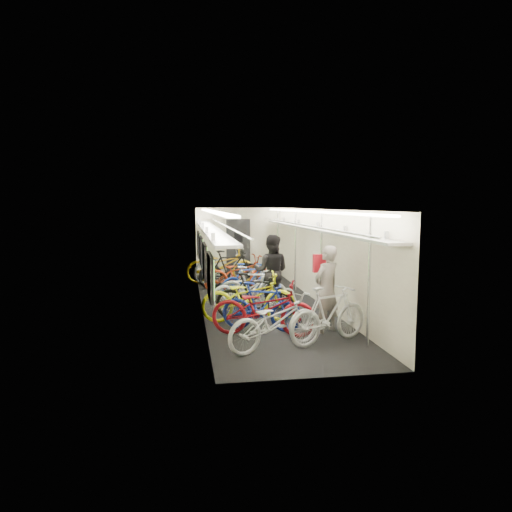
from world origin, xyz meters
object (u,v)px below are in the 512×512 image
object	(u,v)px
passenger_near	(327,289)
passenger_mid	(271,271)
bicycle_1	(261,307)
backpack	(319,263)
bicycle_0	(275,321)

from	to	relation	value
passenger_near	passenger_mid	world-z (taller)	passenger_mid
bicycle_1	backpack	distance (m)	1.59
passenger_mid	backpack	bearing A→B (deg)	132.08
passenger_mid	bicycle_1	bearing A→B (deg)	91.71
passenger_mid	backpack	world-z (taller)	passenger_mid
bicycle_0	backpack	bearing A→B (deg)	-62.90
bicycle_0	passenger_near	xyz separation A→B (m)	(1.22, 0.93, 0.36)
bicycle_0	backpack	world-z (taller)	backpack
bicycle_0	passenger_near	world-z (taller)	passenger_near
passenger_near	backpack	world-z (taller)	passenger_near
passenger_near	bicycle_0	bearing A→B (deg)	5.37
passenger_mid	backpack	size ratio (longest dim) A/B	4.70
bicycle_0	passenger_mid	distance (m)	3.30
bicycle_1	passenger_near	distance (m)	1.34
passenger_mid	bicycle_0	bearing A→B (deg)	98.18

